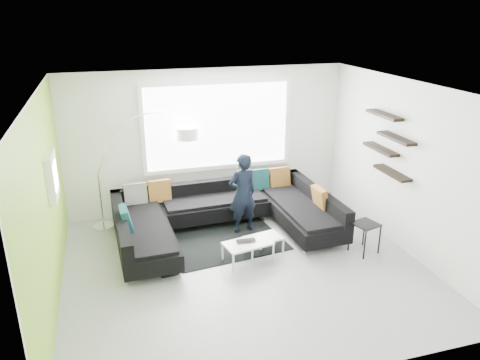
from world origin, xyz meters
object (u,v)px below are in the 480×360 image
sectional_sofa (226,218)px  arc_lamp (98,175)px  side_table (364,238)px  laptop (246,242)px  person (243,194)px  coffee_table (256,247)px

sectional_sofa → arc_lamp: size_ratio=1.84×
sectional_sofa → side_table: (2.06, -1.21, -0.09)m
sectional_sofa → laptop: 0.93m
side_table → person: (-1.71, 1.33, 0.47)m
side_table → person: bearing=142.1°
sectional_sofa → coffee_table: (0.28, -0.83, -0.20)m
side_table → laptop: bearing=171.8°
coffee_table → person: bearing=75.1°
sectional_sofa → arc_lamp: 2.42m
sectional_sofa → laptop: size_ratio=11.60×
laptop → arc_lamp: bearing=143.5°
person → side_table: bearing=132.4°
coffee_table → person: size_ratio=0.67×
coffee_table → arc_lamp: 3.12m
arc_lamp → side_table: arc_lamp is taller
coffee_table → side_table: side_table is taller
side_table → laptop: 1.98m
arc_lamp → laptop: 3.00m
arc_lamp → side_table: bearing=-32.1°
sectional_sofa → arc_lamp: arc_lamp is taller
side_table → sectional_sofa: bearing=149.6°
coffee_table → person: person is taller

